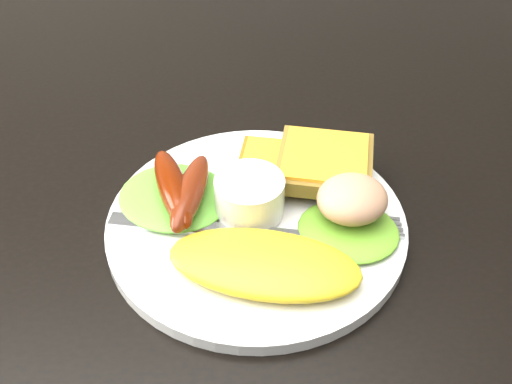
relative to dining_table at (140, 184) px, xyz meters
The scene contains 14 objects.
dining_table is the anchor object (origin of this frame).
dining_chair 1.03m from the dining_table, 79.01° to the left, with size 0.37×0.37×0.04m, color tan.
person 0.54m from the dining_table, 66.06° to the left, with size 0.46×0.31×1.28m, color navy.
plate 0.14m from the dining_table, 37.15° to the right, with size 0.25×0.25×0.01m, color white.
lettuce_left 0.08m from the dining_table, 55.38° to the right, with size 0.10×0.09×0.01m, color #5C9939.
lettuce_right 0.21m from the dining_table, 29.45° to the right, with size 0.08×0.07×0.01m, color #6EA12A.
omelette 0.19m from the dining_table, 51.34° to the right, with size 0.15×0.07×0.02m, color yellow.
sausage_a 0.09m from the dining_table, 57.78° to the right, with size 0.02×0.10×0.02m, color #6C2300.
sausage_b 0.10m from the dining_table, 52.13° to the right, with size 0.02×0.09×0.02m, color maroon.
ramekin 0.14m from the dining_table, 35.77° to the right, with size 0.06×0.06×0.03m, color white.
toast_a 0.14m from the dining_table, 10.26° to the right, with size 0.07×0.07×0.01m, color brown.
toast_b 0.18m from the dining_table, 12.19° to the right, with size 0.08×0.08×0.01m, color olive.
potato_salad 0.21m from the dining_table, 25.30° to the right, with size 0.06×0.05×0.03m, color #C6B593.
fork 0.13m from the dining_table, 51.82° to the right, with size 0.18×0.01×0.00m, color #ADAFB7.
Camera 1 is at (0.10, -0.44, 1.11)m, focal length 42.00 mm.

